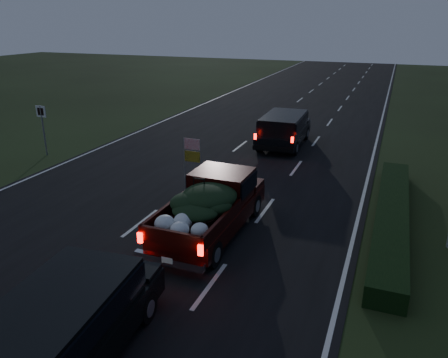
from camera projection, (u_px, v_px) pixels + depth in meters
The scene contains 7 objects.
ground at pixel (140, 223), 14.60m from camera, with size 120.00×120.00×0.00m, color black.
road_asphalt at pixel (140, 223), 14.60m from camera, with size 14.00×120.00×0.02m, color black.
hedge_row at pixel (392, 216), 14.44m from camera, with size 1.00×10.00×0.60m, color black.
route_sign at pixel (42, 122), 21.31m from camera, with size 0.55×0.08×2.50m.
pickup_truck at pixel (211, 203), 13.66m from camera, with size 2.04×5.18×2.70m.
lead_suv at pixel (284, 127), 23.01m from camera, with size 2.18×4.94×1.40m.
rear_suv at pixel (62, 324), 8.25m from camera, with size 2.53×4.93×1.37m.
Camera 1 is at (7.42, -11.24, 6.46)m, focal length 35.00 mm.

